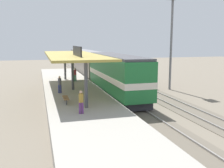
# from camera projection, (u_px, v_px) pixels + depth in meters

# --- Properties ---
(ground_plane) EXTENTS (120.00, 120.00, 0.00)m
(ground_plane) POSITION_uv_depth(u_px,v_px,m) (131.00, 94.00, 29.86)
(ground_plane) COLOR #706656
(track_near) EXTENTS (3.20, 110.00, 0.16)m
(track_near) POSITION_uv_depth(u_px,v_px,m) (114.00, 95.00, 29.31)
(track_near) COLOR #5F5649
(track_near) RESTS_ON ground
(track_far) EXTENTS (3.20, 110.00, 0.16)m
(track_far) POSITION_uv_depth(u_px,v_px,m) (151.00, 93.00, 30.56)
(track_far) COLOR #5F5649
(track_far) RESTS_ON ground
(platform) EXTENTS (6.00, 44.00, 0.90)m
(platform) POSITION_uv_depth(u_px,v_px,m) (73.00, 94.00, 28.00)
(platform) COLOR #9E998E
(platform) RESTS_ON ground
(station_canopy) EXTENTS (5.20, 18.00, 4.70)m
(station_canopy) POSITION_uv_depth(u_px,v_px,m) (72.00, 56.00, 27.24)
(station_canopy) COLOR #47474C
(station_canopy) RESTS_ON platform
(platform_bench) EXTENTS (0.44, 1.70, 0.50)m
(platform_bench) POSITION_uv_depth(u_px,v_px,m) (66.00, 98.00, 21.72)
(platform_bench) COLOR #333338
(platform_bench) RESTS_ON platform
(locomotive) EXTENTS (2.93, 14.43, 4.44)m
(locomotive) POSITION_uv_depth(u_px,v_px,m) (116.00, 75.00, 28.12)
(locomotive) COLOR #28282D
(locomotive) RESTS_ON track_near
(passenger_carriage_single) EXTENTS (2.90, 20.00, 4.24)m
(passenger_carriage_single) POSITION_uv_depth(u_px,v_px,m) (86.00, 63.00, 45.21)
(passenger_carriage_single) COLOR #28282D
(passenger_carriage_single) RESTS_ON track_near
(freight_car) EXTENTS (2.80, 12.00, 3.54)m
(freight_car) POSITION_uv_depth(u_px,v_px,m) (126.00, 68.00, 39.08)
(freight_car) COLOR #28282D
(freight_car) RESTS_ON track_far
(light_mast) EXTENTS (1.10, 1.10, 11.70)m
(light_mast) POSITION_uv_depth(u_px,v_px,m) (172.00, 22.00, 31.48)
(light_mast) COLOR slate
(light_mast) RESTS_ON ground
(person_waiting) EXTENTS (0.34, 0.34, 1.71)m
(person_waiting) POSITION_uv_depth(u_px,v_px,m) (81.00, 101.00, 18.49)
(person_waiting) COLOR #663375
(person_waiting) RESTS_ON platform
(person_walking) EXTENTS (0.34, 0.34, 1.71)m
(person_walking) POSITION_uv_depth(u_px,v_px,m) (75.00, 74.00, 33.49)
(person_walking) COLOR #23603D
(person_walking) RESTS_ON platform
(person_boarding) EXTENTS (0.34, 0.34, 1.71)m
(person_boarding) POSITION_uv_depth(u_px,v_px,m) (60.00, 84.00, 25.90)
(person_boarding) COLOR navy
(person_boarding) RESTS_ON platform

